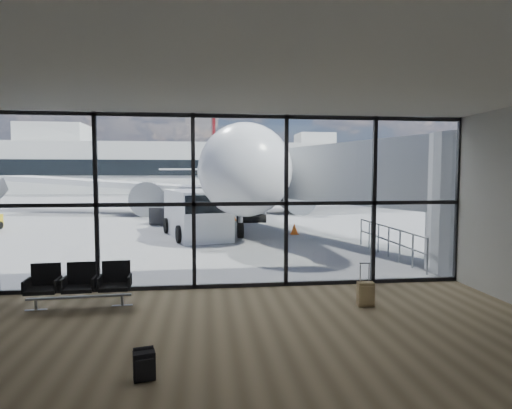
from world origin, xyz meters
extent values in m
plane|color=slate|center=(0.00, 40.00, 0.00)|extent=(220.00, 220.00, 0.00)
cube|color=brown|center=(0.00, -4.00, 0.01)|extent=(12.00, 8.00, 0.01)
cube|color=silver|center=(0.00, -4.00, 4.50)|extent=(12.00, 8.00, 0.02)
cube|color=#B3B3AE|center=(0.00, -8.00, 2.25)|extent=(12.00, 0.02, 4.50)
cube|color=white|center=(0.00, 0.00, 2.25)|extent=(12.00, 0.04, 4.50)
cube|color=black|center=(0.00, 0.00, 0.06)|extent=(12.00, 0.12, 0.10)
cube|color=black|center=(0.00, 0.00, 2.20)|extent=(12.00, 0.12, 0.10)
cube|color=black|center=(0.00, 0.00, 4.44)|extent=(12.00, 0.12, 0.10)
cube|color=black|center=(-3.60, 0.00, 2.25)|extent=(0.10, 0.12, 4.50)
cube|color=black|center=(-1.20, 0.00, 2.25)|extent=(0.10, 0.12, 4.50)
cube|color=black|center=(1.20, 0.00, 2.25)|extent=(0.10, 0.12, 4.50)
cube|color=black|center=(3.60, 0.00, 2.25)|extent=(0.10, 0.12, 4.50)
cube|color=black|center=(6.00, 0.00, 2.25)|extent=(0.10, 0.12, 4.50)
cylinder|color=#AEB1B3|center=(7.20, 1.00, 2.10)|extent=(2.80, 2.80, 4.20)
cube|color=#AEB1B3|center=(4.55, 8.00, 3.00)|extent=(7.45, 14.81, 2.40)
cube|color=#AEB1B3|center=(1.90, 15.00, 3.00)|extent=(2.60, 2.20, 2.60)
cylinder|color=gray|center=(1.10, 15.00, 0.90)|extent=(0.20, 0.20, 1.80)
cylinder|color=gray|center=(2.70, 15.00, 0.90)|extent=(0.20, 0.20, 1.80)
cylinder|color=black|center=(1.90, 15.00, 0.25)|extent=(1.80, 0.56, 0.56)
cylinder|color=gray|center=(5.60, 0.80, 0.55)|extent=(0.06, 0.06, 1.10)
cylinder|color=gray|center=(5.60, 1.70, 0.55)|extent=(0.06, 0.06, 1.10)
cylinder|color=gray|center=(5.60, 2.60, 0.55)|extent=(0.06, 0.06, 1.10)
cylinder|color=gray|center=(5.60, 3.50, 0.55)|extent=(0.06, 0.06, 1.10)
cylinder|color=gray|center=(5.60, 4.40, 0.55)|extent=(0.06, 0.06, 1.10)
cylinder|color=gray|center=(5.60, 5.30, 0.55)|extent=(0.06, 0.06, 1.10)
cylinder|color=gray|center=(5.60, 6.20, 0.55)|extent=(0.06, 0.06, 1.10)
cylinder|color=gray|center=(5.60, 3.50, 1.08)|extent=(0.06, 5.40, 0.06)
cylinder|color=gray|center=(5.60, 3.50, 0.60)|extent=(0.06, 5.40, 0.06)
cube|color=#B3B3AE|center=(0.00, 62.00, 4.00)|extent=(80.00, 12.00, 8.00)
cube|color=black|center=(0.00, 55.90, 4.00)|extent=(80.00, 0.20, 2.40)
cube|color=#B3B3AE|center=(-25.00, 62.00, 9.50)|extent=(10.00, 8.00, 3.00)
cube|color=#B3B3AE|center=(18.00, 62.00, 9.00)|extent=(6.00, 6.00, 2.00)
cylinder|color=#382619|center=(-33.00, 72.00, 1.71)|extent=(0.50, 0.50, 3.42)
sphere|color=black|center=(-33.00, 72.00, 5.89)|extent=(6.27, 6.27, 6.27)
cylinder|color=#382619|center=(-27.00, 72.00, 1.35)|extent=(0.50, 0.50, 2.70)
sphere|color=black|center=(-27.00, 72.00, 4.65)|extent=(4.95, 4.95, 4.95)
cylinder|color=#382619|center=(-21.00, 72.00, 1.53)|extent=(0.50, 0.50, 3.06)
sphere|color=black|center=(-21.00, 72.00, 5.27)|extent=(5.61, 5.61, 5.61)
cylinder|color=#382619|center=(-15.00, 72.00, 1.71)|extent=(0.50, 0.50, 3.42)
sphere|color=black|center=(-15.00, 72.00, 5.89)|extent=(6.27, 6.27, 6.27)
cube|color=gray|center=(-3.69, -1.32, 0.25)|extent=(2.22, 0.21, 0.04)
cube|color=black|center=(-4.44, -1.36, 0.44)|extent=(0.66, 0.62, 0.08)
cube|color=black|center=(-4.46, -1.08, 0.70)|extent=(0.63, 0.11, 0.55)
cube|color=black|center=(-3.69, -1.32, 0.44)|extent=(0.66, 0.62, 0.08)
cube|color=black|center=(-3.70, -1.04, 0.70)|extent=(0.63, 0.11, 0.55)
cube|color=black|center=(-2.93, -1.27, 0.44)|extent=(0.66, 0.62, 0.08)
cube|color=black|center=(-2.95, -0.99, 0.70)|extent=(0.63, 0.11, 0.55)
cylinder|color=gray|center=(-4.59, -1.37, 0.13)|extent=(0.06, 0.06, 0.25)
cylinder|color=gray|center=(-2.78, -1.26, 0.13)|extent=(0.06, 0.06, 0.25)
cube|color=black|center=(-1.80, -4.89, 0.21)|extent=(0.34, 0.26, 0.42)
cube|color=black|center=(-1.77, -5.00, 0.21)|extent=(0.25, 0.11, 0.29)
cylinder|color=black|center=(-1.82, -4.79, 0.42)|extent=(0.30, 0.14, 0.08)
cube|color=olive|center=(2.64, -1.96, 0.29)|extent=(0.38, 0.25, 0.54)
cube|color=olive|center=(2.63, -2.08, 0.29)|extent=(0.30, 0.07, 0.40)
cylinder|color=gray|center=(2.55, -1.85, 0.75)|extent=(0.02, 0.02, 0.45)
cylinder|color=gray|center=(2.75, -1.87, 0.75)|extent=(0.02, 0.02, 0.45)
cube|color=black|center=(2.65, -1.86, 0.97)|extent=(0.24, 0.05, 0.02)
cylinder|color=black|center=(2.55, -1.85, 0.03)|extent=(0.04, 0.06, 0.06)
cylinder|color=black|center=(2.75, -1.87, 0.03)|extent=(0.04, 0.06, 0.06)
cylinder|color=silver|center=(0.46, 22.37, 3.15)|extent=(4.46, 31.57, 3.89)
sphere|color=silver|center=(0.75, 6.62, 3.15)|extent=(3.89, 3.89, 3.89)
cone|color=silver|center=(0.13, 40.75, 3.47)|extent=(4.00, 6.37, 3.89)
cube|color=black|center=(0.74, 7.25, 3.68)|extent=(2.33, 1.30, 0.53)
cube|color=silver|center=(-8.48, 23.26, 2.26)|extent=(16.11, 8.01, 1.24)
cylinder|color=black|center=(-4.98, 21.22, 1.21)|extent=(2.27, 3.61, 2.21)
cube|color=silver|center=(-3.22, 40.16, 3.57)|extent=(6.03, 2.95, 0.19)
cube|color=silver|center=(9.37, 23.59, 2.26)|extent=(16.06, 8.51, 1.24)
cylinder|color=black|center=(5.94, 21.42, 1.21)|extent=(2.27, 3.61, 2.21)
cube|color=silver|center=(3.50, 40.28, 3.57)|extent=(6.05, 3.14, 0.19)
cube|color=#5E0D11|center=(0.13, 40.75, 6.93)|extent=(0.39, 4.00, 6.30)
cylinder|color=gray|center=(0.71, 8.72, 0.74)|extent=(0.21, 0.21, 1.47)
cylinder|color=black|center=(0.71, 8.72, 0.37)|extent=(0.28, 0.74, 0.74)
cylinder|color=black|center=(-2.49, 22.85, 0.47)|extent=(0.49, 1.02, 1.01)
cylinder|color=black|center=(3.39, 22.95, 0.47)|extent=(0.49, 1.02, 1.01)
cube|color=white|center=(-1.35, 9.47, 1.10)|extent=(3.39, 5.45, 2.20)
cube|color=black|center=(-0.88, 7.66, 1.71)|extent=(2.35, 1.80, 0.77)
cylinder|color=black|center=(-2.01, 7.59, 0.39)|extent=(0.46, 0.81, 0.77)
cylinder|color=black|center=(0.13, 8.14, 0.39)|extent=(0.46, 0.81, 0.77)
cylinder|color=black|center=(-2.83, 10.79, 0.39)|extent=(0.46, 0.81, 0.77)
cylinder|color=black|center=(-0.70, 11.34, 0.39)|extent=(0.46, 0.81, 0.77)
cube|color=black|center=(-3.00, 15.39, 0.54)|extent=(2.35, 3.24, 0.98)
cube|color=black|center=(-2.57, 16.49, 1.28)|extent=(1.99, 2.71, 1.01)
cylinder|color=black|center=(-4.00, 14.73, 0.25)|extent=(0.36, 0.53, 0.49)
cylinder|color=black|center=(-2.72, 14.23, 0.25)|extent=(0.36, 0.53, 0.49)
cylinder|color=black|center=(-3.28, 16.56, 0.25)|extent=(0.36, 0.53, 0.49)
cylinder|color=black|center=(-2.00, 16.06, 0.25)|extent=(0.36, 0.53, 0.49)
cube|color=#D5440B|center=(-0.55, 15.30, 0.01)|extent=(0.39, 0.39, 0.03)
cone|color=#D5440B|center=(-0.55, 15.30, 0.28)|extent=(0.38, 0.38, 0.56)
cube|color=#F25A0C|center=(3.46, 9.64, 0.01)|extent=(0.39, 0.39, 0.03)
cone|color=#F25A0C|center=(3.46, 9.64, 0.28)|extent=(0.37, 0.37, 0.56)
cube|color=orange|center=(0.90, 16.43, 0.01)|extent=(0.37, 0.37, 0.03)
cone|color=orange|center=(0.90, 16.43, 0.26)|extent=(0.35, 0.35, 0.53)
camera|label=1|loc=(-0.90, -11.00, 2.96)|focal=30.00mm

